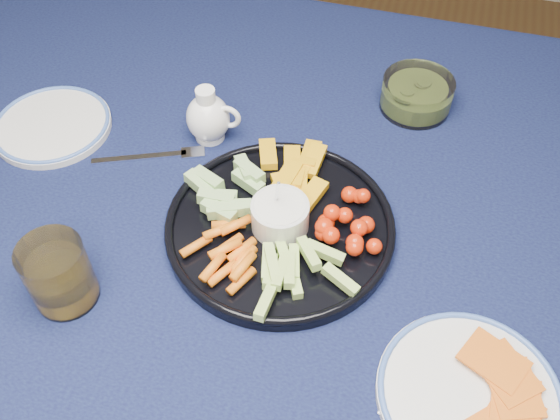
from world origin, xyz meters
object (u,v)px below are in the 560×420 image
(juice_tumbler, at_px, (60,277))
(side_plate_extra, at_px, (52,125))
(dining_table, at_px, (354,245))
(crudite_platter, at_px, (278,223))
(cheese_plate, at_px, (470,394))
(pickle_bowl, at_px, (416,95))
(creamer_pitcher, at_px, (209,117))

(juice_tumbler, bearing_deg, side_plate_extra, 122.44)
(dining_table, distance_m, crudite_platter, 0.17)
(dining_table, xyz_separation_m, cheese_plate, (0.18, -0.25, 0.10))
(pickle_bowl, bearing_deg, dining_table, -99.93)
(dining_table, bearing_deg, pickle_bowl, 80.07)
(dining_table, xyz_separation_m, creamer_pitcher, (-0.27, 0.09, 0.13))
(crudite_platter, distance_m, pickle_bowl, 0.36)
(creamer_pitcher, height_order, juice_tumbler, juice_tumbler)
(dining_table, distance_m, side_plate_extra, 0.54)
(crudite_platter, distance_m, creamer_pitcher, 0.23)
(cheese_plate, relative_size, side_plate_extra, 1.14)
(juice_tumbler, height_order, side_plate_extra, juice_tumbler)
(pickle_bowl, height_order, cheese_plate, pickle_bowl)
(juice_tumbler, bearing_deg, creamer_pitcher, 77.17)
(pickle_bowl, relative_size, cheese_plate, 0.55)
(dining_table, relative_size, side_plate_extra, 8.64)
(dining_table, bearing_deg, cheese_plate, -54.35)
(crudite_platter, bearing_deg, juice_tumbler, -142.87)
(dining_table, relative_size, juice_tumbler, 16.74)
(dining_table, height_order, creamer_pitcher, creamer_pitcher)
(dining_table, distance_m, creamer_pitcher, 0.31)
(crudite_platter, bearing_deg, side_plate_extra, 165.97)
(creamer_pitcher, relative_size, juice_tumbler, 0.98)
(cheese_plate, distance_m, side_plate_extra, 0.76)
(creamer_pitcher, distance_m, pickle_bowl, 0.35)
(juice_tumbler, relative_size, side_plate_extra, 0.52)
(pickle_bowl, bearing_deg, side_plate_extra, -158.86)
(dining_table, distance_m, cheese_plate, 0.32)
(juice_tumbler, bearing_deg, dining_table, 36.30)
(pickle_bowl, bearing_deg, juice_tumbler, -127.48)
(crudite_platter, distance_m, cheese_plate, 0.34)
(dining_table, height_order, juice_tumbler, juice_tumbler)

